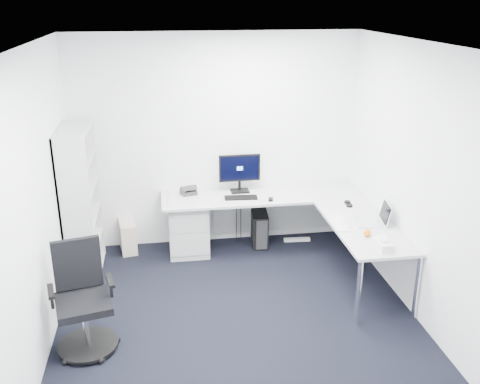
{
  "coord_description": "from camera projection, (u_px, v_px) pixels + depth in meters",
  "views": [
    {
      "loc": [
        -0.67,
        -4.42,
        3.1
      ],
      "look_at": [
        0.15,
        1.05,
        1.05
      ],
      "focal_mm": 40.0,
      "sensor_mm": 36.0,
      "label": 1
    }
  ],
  "objects": [
    {
      "name": "mouse",
      "position": [
        271.0,
        199.0,
        6.5
      ],
      "size": [
        0.07,
        0.1,
        0.03
      ],
      "primitive_type": "cube",
      "rotation": [
        0.0,
        0.0,
        -0.21
      ],
      "color": "black",
      "rests_on": "l_desk"
    },
    {
      "name": "white_keyboard",
      "position": [
        340.0,
        223.0,
        5.85
      ],
      "size": [
        0.18,
        0.46,
        0.01
      ],
      "primitive_type": "cube",
      "rotation": [
        0.0,
        0.0,
        -0.11
      ],
      "color": "silver",
      "rests_on": "l_desk"
    },
    {
      "name": "desk_phone",
      "position": [
        188.0,
        190.0,
        6.68
      ],
      "size": [
        0.22,
        0.22,
        0.13
      ],
      "primitive_type": null,
      "rotation": [
        0.0,
        0.0,
        0.22
      ],
      "color": "#29292C",
      "rests_on": "l_desk"
    },
    {
      "name": "task_chair",
      "position": [
        83.0,
        301.0,
        4.8
      ],
      "size": [
        0.69,
        0.69,
        1.03
      ],
      "primitive_type": null,
      "rotation": [
        0.0,
        0.0,
        0.23
      ],
      "color": "black",
      "rests_on": "ground"
    },
    {
      "name": "black_keyboard",
      "position": [
        241.0,
        198.0,
        6.57
      ],
      "size": [
        0.41,
        0.17,
        0.02
      ],
      "primitive_type": "cube",
      "rotation": [
        0.0,
        0.0,
        -0.07
      ],
      "color": "black",
      "rests_on": "l_desk"
    },
    {
      "name": "wall_right",
      "position": [
        429.0,
        191.0,
        5.05
      ],
      "size": [
        0.02,
        4.2,
        2.7
      ],
      "primitive_type": "cube",
      "color": "white",
      "rests_on": "ground"
    },
    {
      "name": "power_strip",
      "position": [
        297.0,
        240.0,
        7.14
      ],
      "size": [
        0.35,
        0.08,
        0.04
      ],
      "primitive_type": "cube",
      "rotation": [
        0.0,
        0.0,
        -0.06
      ],
      "color": "silver",
      "rests_on": "ground"
    },
    {
      "name": "headphones",
      "position": [
        348.0,
        203.0,
        6.37
      ],
      "size": [
        0.13,
        0.18,
        0.04
      ],
      "primitive_type": null,
      "rotation": [
        0.0,
        0.0,
        -0.1
      ],
      "color": "black",
      "rests_on": "l_desk"
    },
    {
      "name": "monitor",
      "position": [
        240.0,
        173.0,
        6.72
      ],
      "size": [
        0.53,
        0.18,
        0.5
      ],
      "primitive_type": null,
      "rotation": [
        0.0,
        0.0,
        0.02
      ],
      "color": "black",
      "rests_on": "l_desk"
    },
    {
      "name": "drawer_pedestal",
      "position": [
        188.0,
        223.0,
        6.77
      ],
      "size": [
        0.49,
        0.61,
        0.75
      ],
      "primitive_type": "cube",
      "color": "#B1B3B3",
      "rests_on": "ground"
    },
    {
      "name": "orange_fruit",
      "position": [
        367.0,
        233.0,
        5.53
      ],
      "size": [
        0.08,
        0.08,
        0.08
      ],
      "primitive_type": "sphere",
      "color": "orange",
      "rests_on": "l_desk"
    },
    {
      "name": "black_pc_tower",
      "position": [
        259.0,
        228.0,
        7.01
      ],
      "size": [
        0.24,
        0.47,
        0.44
      ],
      "primitive_type": "cube",
      "rotation": [
        0.0,
        0.0,
        -0.08
      ],
      "color": "black",
      "rests_on": "ground"
    },
    {
      "name": "tissue_box",
      "position": [
        383.0,
        245.0,
        5.26
      ],
      "size": [
        0.14,
        0.25,
        0.08
      ],
      "primitive_type": "cube",
      "rotation": [
        0.0,
        0.0,
        0.06
      ],
      "color": "silver",
      "rests_on": "l_desk"
    },
    {
      "name": "beige_pc_tower",
      "position": [
        128.0,
        236.0,
        6.84
      ],
      "size": [
        0.25,
        0.44,
        0.4
      ],
      "primitive_type": "cube",
      "rotation": [
        0.0,
        0.0,
        0.15
      ],
      "color": "#BEB4A2",
      "rests_on": "ground"
    },
    {
      "name": "wall_back",
      "position": [
        216.0,
        142.0,
        6.75
      ],
      "size": [
        3.6,
        0.02,
        2.7
      ],
      "primitive_type": "cube",
      "color": "white",
      "rests_on": "ground"
    },
    {
      "name": "laptop",
      "position": [
        367.0,
        213.0,
        5.83
      ],
      "size": [
        0.39,
        0.38,
        0.24
      ],
      "primitive_type": null,
      "rotation": [
        0.0,
        0.0,
        -0.17
      ],
      "color": "silver",
      "rests_on": "l_desk"
    },
    {
      "name": "bookshelf",
      "position": [
        81.0,
        203.0,
        6.09
      ],
      "size": [
        0.34,
        0.87,
        1.74
      ],
      "primitive_type": null,
      "color": "#BCBEBF",
      "rests_on": "ground"
    },
    {
      "name": "wall_left",
      "position": [
        32.0,
        213.0,
        4.55
      ],
      "size": [
        0.02,
        4.2,
        2.7
      ],
      "primitive_type": "cube",
      "color": "white",
      "rests_on": "ground"
    },
    {
      "name": "wall_front",
      "position": [
        300.0,
        343.0,
        2.85
      ],
      "size": [
        3.6,
        0.02,
        2.7
      ],
      "primitive_type": "cube",
      "color": "white",
      "rests_on": "ground"
    },
    {
      "name": "ceiling",
      "position": [
        241.0,
        47.0,
        4.33
      ],
      "size": [
        4.2,
        4.2,
        0.0
      ],
      "primitive_type": "plane",
      "color": "white"
    },
    {
      "name": "l_desk",
      "position": [
        268.0,
        233.0,
        6.52
      ],
      "size": [
        2.54,
        1.42,
        0.74
      ],
      "primitive_type": null,
      "color": "#B1B3B3",
      "rests_on": "ground"
    },
    {
      "name": "ground",
      "position": [
        241.0,
        329.0,
        5.27
      ],
      "size": [
        4.2,
        4.2,
        0.0
      ],
      "primitive_type": "plane",
      "color": "black"
    }
  ]
}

